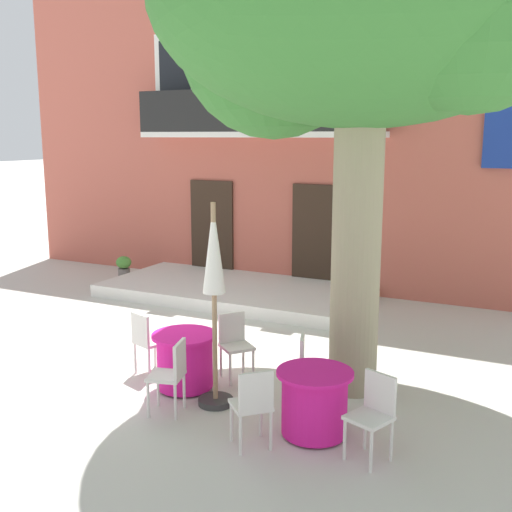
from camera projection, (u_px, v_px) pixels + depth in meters
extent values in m
plane|color=beige|center=(161.00, 356.00, 9.47)|extent=(120.00, 120.00, 0.00)
cube|color=#BC5B4C|center=(298.00, 118.00, 15.21)|extent=(13.00, 4.00, 7.50)
cube|color=#332319|center=(212.00, 230.00, 14.49)|extent=(1.10, 0.08, 2.30)
cube|color=#332319|center=(316.00, 238.00, 13.36)|extent=(1.10, 0.08, 2.30)
cube|color=silver|center=(176.00, 76.00, 14.20)|extent=(1.10, 0.08, 1.90)
cube|color=black|center=(175.00, 76.00, 14.17)|extent=(0.84, 0.04, 1.60)
cube|color=silver|center=(262.00, 72.00, 13.24)|extent=(1.10, 0.08, 1.90)
cube|color=black|center=(262.00, 72.00, 13.21)|extent=(0.84, 0.04, 1.60)
cube|color=silver|center=(362.00, 67.00, 12.28)|extent=(1.10, 0.08, 1.90)
cube|color=black|center=(362.00, 67.00, 12.26)|extent=(0.84, 0.04, 1.60)
cube|color=silver|center=(256.00, 135.00, 13.24)|extent=(5.60, 0.65, 0.12)
cube|color=black|center=(250.00, 110.00, 12.88)|extent=(5.60, 0.06, 0.90)
cylinder|color=#B2B2B7|center=(203.00, 68.00, 13.34)|extent=(0.04, 0.95, 1.33)
cube|color=white|center=(191.00, 51.00, 12.89)|extent=(0.60, 0.29, 0.38)
cylinder|color=#B2B2B7|center=(307.00, 62.00, 12.30)|extent=(0.04, 0.95, 1.33)
cube|color=red|center=(298.00, 44.00, 11.84)|extent=(0.60, 0.29, 0.38)
cylinder|color=#47423D|center=(167.00, 126.00, 14.23)|extent=(0.26, 0.26, 0.27)
ellipsoid|color=#2D7533|center=(167.00, 112.00, 14.16)|extent=(0.33, 0.33, 0.38)
cylinder|color=slate|center=(226.00, 126.00, 13.56)|extent=(0.25, 0.25, 0.23)
ellipsoid|color=#38843D|center=(225.00, 111.00, 13.50)|extent=(0.33, 0.33, 0.45)
cylinder|color=#47423D|center=(290.00, 124.00, 12.89)|extent=(0.28, 0.28, 0.32)
ellipsoid|color=#4C8E38|center=(290.00, 109.00, 12.83)|extent=(0.37, 0.37, 0.29)
cylinder|color=slate|center=(361.00, 125.00, 12.23)|extent=(0.25, 0.25, 0.25)
ellipsoid|color=#4C8E38|center=(362.00, 107.00, 12.16)|extent=(0.33, 0.33, 0.45)
cube|color=navy|center=(504.00, 90.00, 11.20)|extent=(0.60, 0.06, 2.80)
cube|color=silver|center=(235.00, 291.00, 12.97)|extent=(5.45, 2.67, 0.25)
cylinder|color=gray|center=(356.00, 259.00, 7.92)|extent=(0.63, 0.63, 3.53)
sphere|color=#33702D|center=(275.00, 42.00, 8.60)|extent=(2.67, 2.67, 2.67)
cylinder|color=#DB1984|center=(185.00, 362.00, 8.22)|extent=(0.74, 0.74, 0.68)
cylinder|color=#DB1984|center=(184.00, 335.00, 8.15)|extent=(0.86, 0.86, 0.04)
cylinder|color=#2D2823|center=(186.00, 387.00, 8.28)|extent=(0.44, 0.44, 0.03)
cylinder|color=silver|center=(253.00, 366.00, 8.47)|extent=(0.04, 0.04, 0.45)
cylinder|color=silver|center=(230.00, 370.00, 8.33)|extent=(0.04, 0.04, 0.45)
cylinder|color=silver|center=(243.00, 358.00, 8.77)|extent=(0.04, 0.04, 0.45)
cylinder|color=silver|center=(221.00, 362.00, 8.63)|extent=(0.04, 0.04, 0.45)
cube|color=silver|center=(237.00, 347.00, 8.51)|extent=(0.56, 0.56, 0.04)
cube|color=silver|center=(232.00, 327.00, 8.62)|extent=(0.27, 0.32, 0.42)
cylinder|color=silver|center=(155.00, 352.00, 9.00)|extent=(0.04, 0.04, 0.45)
cylinder|color=silver|center=(169.00, 358.00, 8.77)|extent=(0.04, 0.04, 0.45)
cylinder|color=silver|center=(135.00, 358.00, 8.77)|extent=(0.04, 0.04, 0.45)
cylinder|color=silver|center=(149.00, 364.00, 8.53)|extent=(0.04, 0.04, 0.45)
cube|color=silver|center=(152.00, 342.00, 8.72)|extent=(0.51, 0.51, 0.04)
cube|color=silver|center=(140.00, 329.00, 8.55)|extent=(0.37, 0.16, 0.42)
cylinder|color=silver|center=(148.00, 400.00, 7.39)|extent=(0.04, 0.04, 0.45)
cylinder|color=silver|center=(158.00, 388.00, 7.72)|extent=(0.04, 0.04, 0.45)
cylinder|color=silver|center=(175.00, 402.00, 7.33)|extent=(0.04, 0.04, 0.45)
cylinder|color=silver|center=(184.00, 391.00, 7.65)|extent=(0.04, 0.04, 0.45)
cube|color=silver|center=(166.00, 376.00, 7.47)|extent=(0.49, 0.49, 0.04)
cube|color=silver|center=(180.00, 359.00, 7.40)|extent=(0.14, 0.38, 0.42)
cylinder|color=#DB1984|center=(314.00, 404.00, 6.93)|extent=(0.74, 0.74, 0.68)
cylinder|color=#DB1984|center=(315.00, 373.00, 6.86)|extent=(0.86, 0.86, 0.04)
cylinder|color=#2D2823|center=(314.00, 434.00, 7.00)|extent=(0.44, 0.44, 0.03)
cylinder|color=silver|center=(371.00, 452.00, 6.18)|extent=(0.04, 0.04, 0.45)
cylinder|color=silver|center=(345.00, 440.00, 6.42)|extent=(0.04, 0.04, 0.45)
cylinder|color=silver|center=(391.00, 441.00, 6.40)|extent=(0.04, 0.04, 0.45)
cylinder|color=silver|center=(365.00, 429.00, 6.65)|extent=(0.04, 0.04, 0.45)
cube|color=silver|center=(369.00, 418.00, 6.37)|extent=(0.52, 0.52, 0.04)
cube|color=silver|center=(380.00, 392.00, 6.44)|extent=(0.37, 0.17, 0.42)
cylinder|color=silver|center=(330.00, 385.00, 7.83)|extent=(0.04, 0.04, 0.45)
cylinder|color=silver|center=(330.00, 396.00, 7.50)|extent=(0.04, 0.04, 0.45)
cylinder|color=silver|center=(303.00, 383.00, 7.87)|extent=(0.04, 0.04, 0.45)
cylinder|color=silver|center=(302.00, 394.00, 7.54)|extent=(0.04, 0.04, 0.45)
cube|color=silver|center=(316.00, 371.00, 7.64)|extent=(0.51, 0.51, 0.04)
cube|color=silver|center=(302.00, 353.00, 7.62)|extent=(0.16, 0.37, 0.42)
cylinder|color=silver|center=(231.00, 422.00, 6.83)|extent=(0.04, 0.04, 0.45)
cylinder|color=silver|center=(260.00, 417.00, 6.93)|extent=(0.04, 0.04, 0.45)
cylinder|color=silver|center=(240.00, 435.00, 6.51)|extent=(0.04, 0.04, 0.45)
cylinder|color=silver|center=(271.00, 431.00, 6.62)|extent=(0.04, 0.04, 0.45)
cube|color=silver|center=(251.00, 405.00, 6.67)|extent=(0.57, 0.57, 0.04)
cube|color=silver|center=(256.00, 391.00, 6.46)|extent=(0.30, 0.30, 0.42)
cylinder|color=#997A56|center=(214.00, 306.00, 7.55)|extent=(0.06, 0.06, 2.55)
cylinder|color=#333333|center=(216.00, 401.00, 7.79)|extent=(0.44, 0.44, 0.08)
cone|color=white|center=(214.00, 248.00, 7.41)|extent=(0.28, 0.28, 1.10)
cylinder|color=slate|center=(124.00, 274.00, 14.51)|extent=(0.27, 0.27, 0.27)
ellipsoid|color=#4C8E38|center=(124.00, 262.00, 14.45)|extent=(0.35, 0.35, 0.29)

